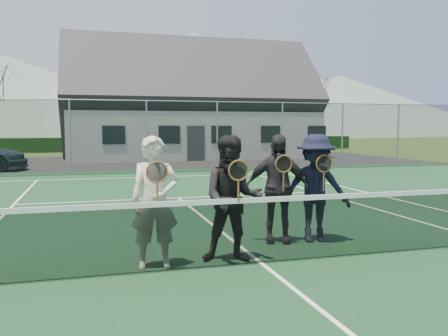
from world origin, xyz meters
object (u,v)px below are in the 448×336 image
Objects in this scene: player_b at (233,199)px; clubhouse at (190,95)px; player_d at (316,188)px; tennis_net at (262,228)px; player_c at (277,188)px; player_a at (155,202)px.

clubhouse is at bearing 79.61° from player_b.
player_b is 1.00× the size of player_d.
clubhouse is at bearing 83.37° from player_d.
player_b is (-0.35, 0.25, 0.38)m from tennis_net.
player_b is (-4.35, -23.74, -3.07)m from clubhouse.
player_d is (0.64, -0.15, -0.00)m from player_c.
player_a is at bearing 168.92° from tennis_net.
tennis_net is at bearing -142.99° from player_d.
player_d is (2.78, 0.72, -0.00)m from player_a.
clubhouse is at bearing 80.54° from tennis_net.
player_b is at bearing -139.44° from player_c.
clubhouse is 8.67× the size of player_b.
player_d is (1.68, 0.75, -0.00)m from player_b.
player_a is at bearing -102.95° from clubhouse.
clubhouse reaches higher than player_a.
player_c is (-3.31, -22.85, -3.07)m from clubhouse.
player_a is 2.87m from player_d.
player_c and player_d have the same top height.
player_c is at bearing 21.92° from player_a.
player_b is at bearing -100.39° from clubhouse.
tennis_net is 0.58m from player_b.
tennis_net is 24.57m from clubhouse.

